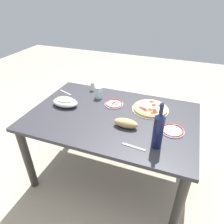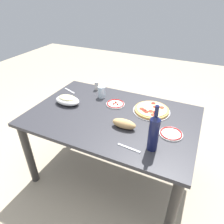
# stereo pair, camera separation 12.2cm
# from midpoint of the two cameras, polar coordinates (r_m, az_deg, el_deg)

# --- Properties ---
(ground_plane) EXTENTS (8.00, 8.00, 0.00)m
(ground_plane) POSITION_cam_midpoint_polar(r_m,az_deg,el_deg) (2.21, 1.64, -16.28)
(ground_plane) COLOR tan
(ground_plane) RESTS_ON ground
(dining_table) EXTENTS (1.42, 0.94, 0.70)m
(dining_table) POSITION_cam_midpoint_polar(r_m,az_deg,el_deg) (1.81, 1.93, -3.59)
(dining_table) COLOR #2D2D33
(dining_table) RESTS_ON ground
(pepperoni_pizza) EXTENTS (0.32, 0.32, 0.03)m
(pepperoni_pizza) POSITION_cam_midpoint_polar(r_m,az_deg,el_deg) (1.84, 12.85, 0.50)
(pepperoni_pizza) COLOR #B7B7BC
(pepperoni_pizza) RESTS_ON dining_table
(baked_pasta_dish) EXTENTS (0.24, 0.15, 0.08)m
(baked_pasta_dish) POSITION_cam_midpoint_polar(r_m,az_deg,el_deg) (1.93, -10.51, 3.33)
(baked_pasta_dish) COLOR white
(baked_pasta_dish) RESTS_ON dining_table
(wine_bottle) EXTENTS (0.07, 0.07, 0.34)m
(wine_bottle) POSITION_cam_midpoint_polar(r_m,az_deg,el_deg) (1.37, 14.10, -5.53)
(wine_bottle) COLOR #141942
(wine_bottle) RESTS_ON dining_table
(water_glass) EXTENTS (0.07, 0.07, 0.11)m
(water_glass) POSITION_cam_midpoint_polar(r_m,az_deg,el_deg) (2.01, -1.11, 5.61)
(water_glass) COLOR silver
(water_glass) RESTS_ON dining_table
(side_plate_near) EXTENTS (0.17, 0.17, 0.02)m
(side_plate_near) POSITION_cam_midpoint_polar(r_m,az_deg,el_deg) (1.61, 18.24, -5.81)
(side_plate_near) COLOR white
(side_plate_near) RESTS_ON dining_table
(side_plate_far) EXTENTS (0.17, 0.17, 0.02)m
(side_plate_far) POSITION_cam_midpoint_polar(r_m,az_deg,el_deg) (1.90, 2.82, 2.23)
(side_plate_far) COLOR white
(side_plate_far) RESTS_ON dining_table
(bread_loaf) EXTENTS (0.19, 0.08, 0.07)m
(bread_loaf) POSITION_cam_midpoint_polar(r_m,az_deg,el_deg) (1.59, 5.57, -3.34)
(bread_loaf) COLOR tan
(bread_loaf) RESTS_ON dining_table
(spice_shaker) EXTENTS (0.04, 0.04, 0.09)m
(spice_shaker) POSITION_cam_midpoint_polar(r_m,az_deg,el_deg) (2.16, -2.70, 7.27)
(spice_shaker) COLOR silver
(spice_shaker) RESTS_ON dining_table
(fork_left) EXTENTS (0.16, 0.07, 0.00)m
(fork_left) POSITION_cam_midpoint_polar(r_m,az_deg,el_deg) (2.18, -10.15, 5.81)
(fork_left) COLOR #B7B7BC
(fork_left) RESTS_ON dining_table
(fork_right) EXTENTS (0.17, 0.03, 0.00)m
(fork_right) POSITION_cam_midpoint_polar(r_m,az_deg,el_deg) (1.43, 7.19, -9.99)
(fork_right) COLOR #B7B7BC
(fork_right) RESTS_ON dining_table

